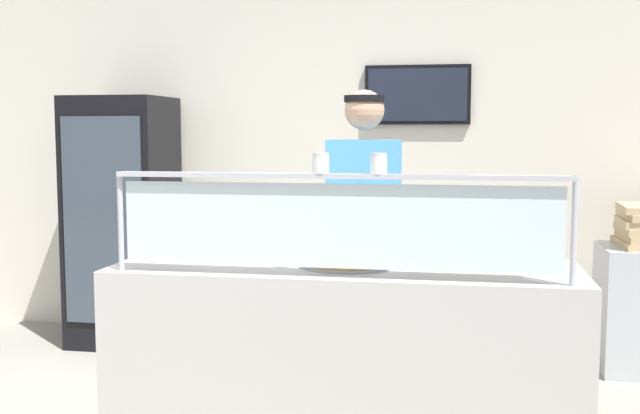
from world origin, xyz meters
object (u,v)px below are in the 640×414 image
at_px(parmesan_shaker, 321,164).
at_px(worker_figure, 364,233).
at_px(pizza_tray, 347,261).
at_px(pizza_server, 342,257).
at_px(drink_fridge, 123,221).
at_px(pepper_flake_shaker, 379,165).

height_order(parmesan_shaker, worker_figure, worker_figure).
height_order(pizza_tray, worker_figure, worker_figure).
bearing_deg(parmesan_shaker, worker_figure, 86.07).
bearing_deg(pizza_server, worker_figure, 103.38).
xyz_separation_m(pizza_server, parmesan_shaker, (-0.04, -0.28, 0.42)).
xyz_separation_m(worker_figure, drink_fridge, (-1.91, 1.17, -0.11)).
bearing_deg(pepper_flake_shaker, drink_fridge, 134.41).
relative_size(pizza_server, worker_figure, 0.16).
distance_m(pizza_server, drink_fridge, 2.64).
distance_m(pizza_server, parmesan_shaker, 0.51).
relative_size(worker_figure, drink_fridge, 0.98).
distance_m(worker_figure, drink_fridge, 2.24).
bearing_deg(pepper_flake_shaker, pizza_server, 124.21).
distance_m(pepper_flake_shaker, drink_fridge, 3.01).
bearing_deg(pizza_server, pizza_tray, 57.90).
bearing_deg(worker_figure, pepper_flake_shaker, -79.90).
relative_size(pizza_tray, worker_figure, 0.26).
bearing_deg(worker_figure, pizza_server, -91.77).
height_order(pepper_flake_shaker, worker_figure, worker_figure).
relative_size(pizza_tray, drink_fridge, 0.25).
relative_size(parmesan_shaker, pepper_flake_shaker, 1.00).
xyz_separation_m(pizza_tray, drink_fridge, (-1.91, 1.82, -0.07)).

